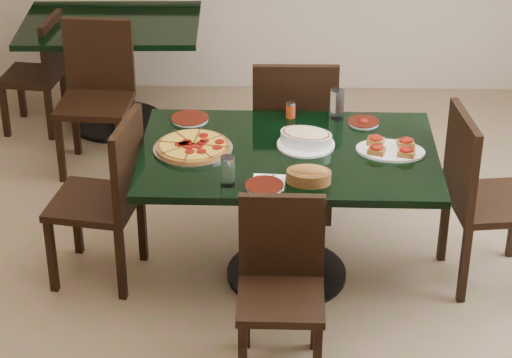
{
  "coord_description": "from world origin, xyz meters",
  "views": [
    {
      "loc": [
        0.02,
        -4.21,
        3.05
      ],
      "look_at": [
        -0.09,
        0.0,
        0.72
      ],
      "focal_mm": 70.0,
      "sensor_mm": 36.0,
      "label": 1
    }
  ],
  "objects_px": {
    "back_table": "(113,54)",
    "bruschetta_platter": "(391,148)",
    "pepperoni_pizza": "(193,147)",
    "lasagna_casserole": "(306,138)",
    "back_chair_left": "(41,68)",
    "chair_near": "(281,278)",
    "bread_basket": "(309,175)",
    "chair_left": "(110,191)",
    "main_table": "(288,183)",
    "chair_far": "(294,129)",
    "back_chair_near": "(97,87)",
    "chair_right": "(480,190)"
  },
  "relations": [
    {
      "from": "back_table",
      "to": "bruschetta_platter",
      "type": "xyz_separation_m",
      "value": [
        1.69,
        -1.85,
        0.25
      ]
    },
    {
      "from": "pepperoni_pizza",
      "to": "lasagna_casserole",
      "type": "xyz_separation_m",
      "value": [
        0.57,
        0.06,
        0.03
      ]
    },
    {
      "from": "back_chair_left",
      "to": "pepperoni_pizza",
      "type": "bearing_deg",
      "value": 40.97
    },
    {
      "from": "back_table",
      "to": "bruschetta_platter",
      "type": "relative_size",
      "value": 3.14
    },
    {
      "from": "chair_near",
      "to": "bruschetta_platter",
      "type": "bearing_deg",
      "value": 52.87
    },
    {
      "from": "bread_basket",
      "to": "chair_left",
      "type": "bearing_deg",
      "value": 168.34
    },
    {
      "from": "pepperoni_pizza",
      "to": "bruschetta_platter",
      "type": "xyz_separation_m",
      "value": [
        0.99,
        0.0,
        0.01
      ]
    },
    {
      "from": "main_table",
      "to": "bruschetta_platter",
      "type": "distance_m",
      "value": 0.55
    },
    {
      "from": "pepperoni_pizza",
      "to": "lasagna_casserole",
      "type": "relative_size",
      "value": 1.32
    },
    {
      "from": "chair_left",
      "to": "chair_near",
      "type": "bearing_deg",
      "value": 62.29
    },
    {
      "from": "chair_left",
      "to": "pepperoni_pizza",
      "type": "distance_m",
      "value": 0.5
    },
    {
      "from": "chair_far",
      "to": "bruschetta_platter",
      "type": "height_order",
      "value": "chair_far"
    },
    {
      "from": "chair_far",
      "to": "pepperoni_pizza",
      "type": "xyz_separation_m",
      "value": [
        -0.52,
        -0.63,
        0.2
      ]
    },
    {
      "from": "main_table",
      "to": "chair_far",
      "type": "relative_size",
      "value": 1.5
    },
    {
      "from": "chair_left",
      "to": "bread_basket",
      "type": "bearing_deg",
      "value": 83.65
    },
    {
      "from": "bruschetta_platter",
      "to": "back_chair_near",
      "type": "bearing_deg",
      "value": 154.11
    },
    {
      "from": "main_table",
      "to": "lasagna_casserole",
      "type": "relative_size",
      "value": 4.93
    },
    {
      "from": "chair_left",
      "to": "pepperoni_pizza",
      "type": "bearing_deg",
      "value": 103.73
    },
    {
      "from": "back_chair_left",
      "to": "bruschetta_platter",
      "type": "bearing_deg",
      "value": 58.14
    },
    {
      "from": "chair_near",
      "to": "chair_right",
      "type": "relative_size",
      "value": 0.87
    },
    {
      "from": "chair_near",
      "to": "chair_right",
      "type": "height_order",
      "value": "chair_right"
    },
    {
      "from": "chair_far",
      "to": "chair_left",
      "type": "bearing_deg",
      "value": 34.02
    },
    {
      "from": "back_chair_near",
      "to": "lasagna_casserole",
      "type": "xyz_separation_m",
      "value": [
        1.28,
        -1.21,
        0.27
      ]
    },
    {
      "from": "pepperoni_pizza",
      "to": "chair_left",
      "type": "bearing_deg",
      "value": -175.87
    },
    {
      "from": "chair_left",
      "to": "back_chair_left",
      "type": "distance_m",
      "value": 1.94
    },
    {
      "from": "back_table",
      "to": "back_chair_near",
      "type": "xyz_separation_m",
      "value": [
        -0.01,
        -0.58,
        0.0
      ]
    },
    {
      "from": "lasagna_casserole",
      "to": "bread_basket",
      "type": "relative_size",
      "value": 1.36
    },
    {
      "from": "back_chair_near",
      "to": "lasagna_casserole",
      "type": "distance_m",
      "value": 1.78
    },
    {
      "from": "chair_right",
      "to": "bruschetta_platter",
      "type": "relative_size",
      "value": 2.5
    },
    {
      "from": "chair_far",
      "to": "back_chair_left",
      "type": "relative_size",
      "value": 1.24
    },
    {
      "from": "chair_near",
      "to": "pepperoni_pizza",
      "type": "height_order",
      "value": "chair_near"
    },
    {
      "from": "lasagna_casserole",
      "to": "bruschetta_platter",
      "type": "relative_size",
      "value": 0.79
    },
    {
      "from": "chair_near",
      "to": "back_chair_near",
      "type": "xyz_separation_m",
      "value": [
        -1.16,
        1.98,
        0.06
      ]
    },
    {
      "from": "back_table",
      "to": "pepperoni_pizza",
      "type": "xyz_separation_m",
      "value": [
        0.7,
        -1.85,
        0.24
      ]
    },
    {
      "from": "back_table",
      "to": "chair_near",
      "type": "height_order",
      "value": "chair_near"
    },
    {
      "from": "bread_basket",
      "to": "chair_right",
      "type": "bearing_deg",
      "value": 23.79
    },
    {
      "from": "chair_far",
      "to": "chair_left",
      "type": "distance_m",
      "value": 1.16
    },
    {
      "from": "chair_far",
      "to": "lasagna_casserole",
      "type": "distance_m",
      "value": 0.62
    },
    {
      "from": "chair_left",
      "to": "main_table",
      "type": "bearing_deg",
      "value": 101.27
    },
    {
      "from": "chair_far",
      "to": "chair_right",
      "type": "height_order",
      "value": "chair_far"
    },
    {
      "from": "main_table",
      "to": "back_table",
      "type": "distance_m",
      "value": 2.2
    },
    {
      "from": "bruschetta_platter",
      "to": "pepperoni_pizza",
      "type": "bearing_deg",
      "value": -169.1
    },
    {
      "from": "chair_near",
      "to": "lasagna_casserole",
      "type": "bearing_deg",
      "value": 81.49
    },
    {
      "from": "back_table",
      "to": "back_chair_left",
      "type": "xyz_separation_m",
      "value": [
        -0.48,
        -0.09,
        -0.08
      ]
    },
    {
      "from": "chair_near",
      "to": "back_chair_left",
      "type": "height_order",
      "value": "chair_near"
    },
    {
      "from": "chair_far",
      "to": "pepperoni_pizza",
      "type": "bearing_deg",
      "value": 49.84
    },
    {
      "from": "back_chair_left",
      "to": "bread_basket",
      "type": "distance_m",
      "value": 2.74
    },
    {
      "from": "chair_right",
      "to": "main_table",
      "type": "bearing_deg",
      "value": 82.79
    },
    {
      "from": "chair_right",
      "to": "bruschetta_platter",
      "type": "xyz_separation_m",
      "value": [
        -0.47,
        0.01,
        0.23
      ]
    },
    {
      "from": "back_chair_near",
      "to": "bruschetta_platter",
      "type": "xyz_separation_m",
      "value": [
        1.71,
        -1.27,
        0.25
      ]
    }
  ]
}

